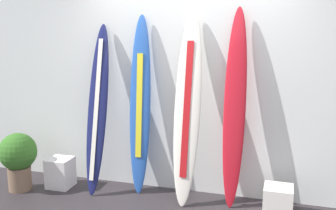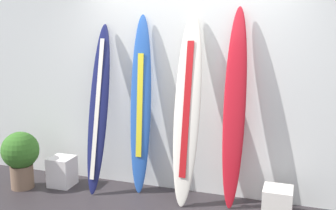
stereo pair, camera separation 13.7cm
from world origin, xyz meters
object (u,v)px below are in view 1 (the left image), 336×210
Objects in this scene: display_block_left at (278,201)px; display_block_center at (60,173)px; surfboard_navy at (98,109)px; surfboard_cobalt at (140,107)px; surfboard_crimson at (235,110)px; potted_plant at (18,157)px; surfboard_ivory at (187,110)px.

display_block_left is 0.87× the size of display_block_center.
surfboard_navy is 0.95× the size of surfboard_cobalt.
surfboard_crimson is (1.11, -0.04, 0.03)m from surfboard_cobalt.
display_block_left is at bearing 4.13° from potted_plant.
surfboard_crimson is 2.29m from display_block_center.
potted_plant is at bearing -152.26° from display_block_center.
surfboard_cobalt is at bearing 173.15° from display_block_left.
potted_plant is (-0.43, -0.22, 0.24)m from display_block_center.
surfboard_crimson is at bearing 2.73° from surfboard_navy.
surfboard_crimson reaches higher than surfboard_navy.
surfboard_crimson reaches higher than display_block_left.
display_block_left is (1.01, -0.09, -0.89)m from surfboard_ivory.
surfboard_navy is 1.14m from potted_plant.
potted_plant is (-2.53, -0.37, -0.65)m from surfboard_crimson.
potted_plant is (-1.43, -0.41, -0.62)m from surfboard_cobalt.
surfboard_navy is at bearing -179.17° from surfboard_ivory.
display_block_center is (-2.11, -0.15, -0.89)m from surfboard_crimson.
display_block_left is at bearing -6.85° from surfboard_cobalt.
display_block_left is (0.50, -0.16, -0.91)m from surfboard_crimson.
surfboard_cobalt reaches higher than display_block_center.
surfboard_cobalt is 1.85m from display_block_left.
surfboard_cobalt is 2.97× the size of potted_plant.
surfboard_cobalt is at bearing 178.01° from surfboard_crimson.
surfboard_ivory is 0.51m from surfboard_crimson.
potted_plant is (-3.04, -0.22, 0.26)m from display_block_left.
surfboard_crimson is 1.06m from display_block_left.
surfboard_ivory reaches higher than display_block_center.
surfboard_navy is at bearing 17.77° from potted_plant.
surfboard_cobalt is at bearing 170.59° from surfboard_ivory.
display_block_left is at bearing -2.14° from surfboard_navy.
surfboard_crimson is at bearing 4.08° from display_block_center.
surfboard_cobalt reaches higher than surfboard_navy.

